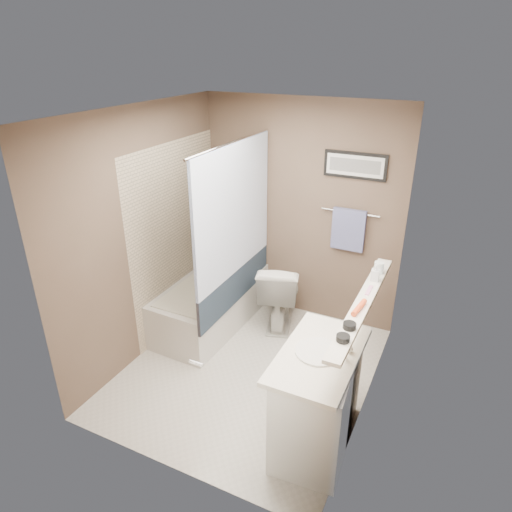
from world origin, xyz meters
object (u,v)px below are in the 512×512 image
at_px(toilet, 280,292).
at_px(candle_bowl_far, 349,326).
at_px(vanity, 318,400).
at_px(glass_jar, 379,268).
at_px(candle_bowl_near, 343,338).
at_px(hair_brush_front, 359,307).
at_px(bathtub, 211,303).
at_px(soap_bottle, 375,273).

bearing_deg(toilet, candle_bowl_far, 111.20).
height_order(vanity, glass_jar, glass_jar).
xyz_separation_m(candle_bowl_near, hair_brush_front, (0.00, 0.41, 0.00)).
height_order(bathtub, candle_bowl_near, candle_bowl_near).
bearing_deg(glass_jar, hair_brush_front, -90.00).
bearing_deg(vanity, toilet, 118.36).
xyz_separation_m(candle_bowl_far, glass_jar, (0.00, 0.91, 0.03)).
bearing_deg(glass_jar, soap_bottle, -90.00).
bearing_deg(candle_bowl_near, toilet, 124.69).
relative_size(bathtub, toilet, 1.96).
xyz_separation_m(vanity, hair_brush_front, (0.19, 0.25, 0.74)).
height_order(vanity, candle_bowl_near, candle_bowl_near).
relative_size(bathtub, glass_jar, 15.00).
height_order(candle_bowl_near, candle_bowl_far, same).
distance_m(toilet, candle_bowl_far, 1.96).
xyz_separation_m(vanity, candle_bowl_near, (0.19, -0.17, 0.73)).
relative_size(bathtub, candle_bowl_near, 16.67).
height_order(bathtub, hair_brush_front, hair_brush_front).
distance_m(glass_jar, soap_bottle, 0.15).
height_order(toilet, soap_bottle, soap_bottle).
bearing_deg(bathtub, glass_jar, -4.25).
bearing_deg(candle_bowl_near, hair_brush_front, 90.00).
xyz_separation_m(toilet, hair_brush_front, (1.10, -1.18, 0.75)).
height_order(glass_jar, soap_bottle, soap_bottle).
xyz_separation_m(toilet, soap_bottle, (1.10, -0.68, 0.80)).
distance_m(candle_bowl_far, soap_bottle, 0.76).
height_order(bathtub, candle_bowl_far, candle_bowl_far).
bearing_deg(toilet, glass_jar, 137.96).
bearing_deg(soap_bottle, hair_brush_front, -90.00).
bearing_deg(bathtub, candle_bowl_far, -29.63).
bearing_deg(bathtub, soap_bottle, -8.82).
relative_size(toilet, glass_jar, 7.65).
bearing_deg(bathtub, toilet, 28.08).
distance_m(toilet, hair_brush_front, 1.78).
relative_size(hair_brush_front, soap_bottle, 1.56).
bearing_deg(vanity, soap_bottle, 71.74).
relative_size(vanity, soap_bottle, 6.36).
height_order(toilet, glass_jar, glass_jar).
height_order(bathtub, toilet, toilet).
height_order(vanity, candle_bowl_far, candle_bowl_far).
distance_m(vanity, glass_jar, 1.19).
bearing_deg(glass_jar, candle_bowl_far, -90.00).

